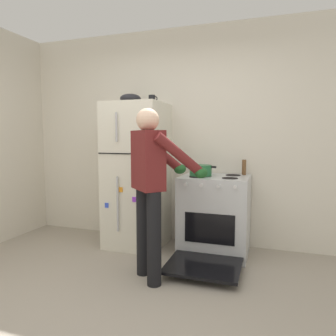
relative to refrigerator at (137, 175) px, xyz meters
The scene contains 9 objects.
ground 1.86m from the refrigerator, 73.12° to the right, with size 8.00×8.00×0.00m, color #9E9384.
kitchen_wall_back 0.77m from the refrigerator, 38.61° to the left, with size 6.00×0.10×2.70m, color silver.
refrigerator is the anchor object (origin of this frame).
stove_range 1.06m from the refrigerator, ahead, with size 0.76×1.21×0.90m.
person_cook 1.00m from the refrigerator, 57.90° to the right, with size 0.71×0.74×1.60m.
red_pot 0.82m from the refrigerator, ahead, with size 0.35×0.25×0.12m.
coffee_mug 0.94m from the refrigerator, 15.40° to the left, with size 0.11×0.08×0.10m.
pepper_mill 1.29m from the refrigerator, ahead, with size 0.05×0.05×0.18m, color brown.
mixing_bowl 0.94m from the refrigerator, behind, with size 0.26×0.26×0.12m, color black.
Camera 1 is at (1.09, -1.93, 1.33)m, focal length 33.22 mm.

